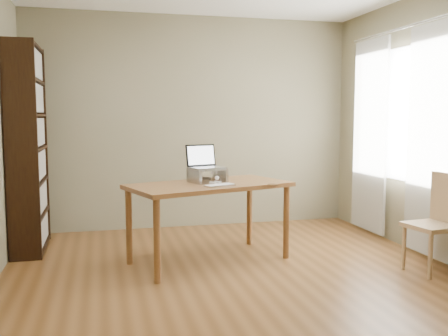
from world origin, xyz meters
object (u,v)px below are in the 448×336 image
Objects in this scene: keyboard at (220,185)px; desk at (209,193)px; cat at (204,176)px; chair at (438,220)px; laptop at (206,162)px; bookshelf at (28,149)px.

desk is at bearing 80.41° from keyboard.
cat is 0.53× the size of chair.
laptop reaches higher than cat.
chair is (1.85, -0.59, -0.29)m from keyboard.
chair is at bearing -24.77° from bookshelf.
desk is at bearing -26.67° from bookshelf.
laptop is 0.79× the size of cat.
laptop is at bearing 144.88° from chair.
bookshelf is 4.01m from chair.
cat is (1.68, -0.74, -0.24)m from bookshelf.
chair is at bearing -41.18° from desk.
laptop is (1.70, -0.72, -0.11)m from bookshelf.
desk is at bearing -108.16° from laptop.
desk is 0.19m from cat.
bookshelf is 4.51× the size of cat.
laptop is at bearing -22.91° from bookshelf.
keyboard is 0.34× the size of chair.
bookshelf is 1.95m from desk.
laptop reaches higher than chair.
laptop is 0.40m from keyboard.
keyboard is at bearing -100.09° from laptop.
keyboard is 0.34m from cat.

